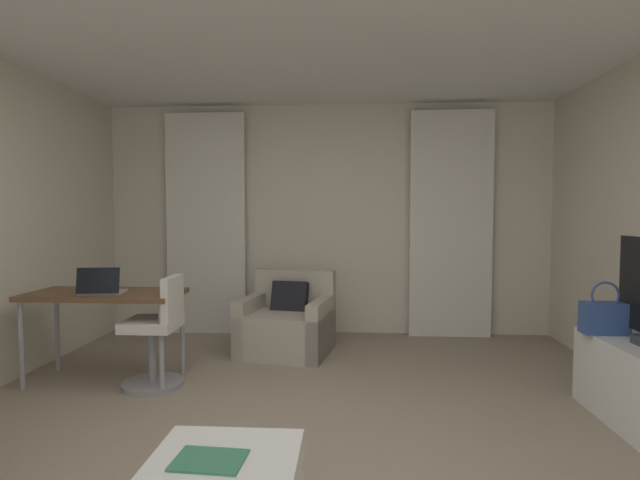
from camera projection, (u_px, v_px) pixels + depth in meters
name	position (u px, v px, depth m)	size (l,w,h in m)	color
ground_plane	(301.00, 467.00, 2.65)	(12.00, 12.00, 0.00)	gray
wall_window	(327.00, 220.00, 5.60)	(5.12, 0.06, 2.60)	beige
curtain_left_panel	(206.00, 224.00, 5.55)	(0.90, 0.06, 2.50)	silver
curtain_right_panel	(451.00, 224.00, 5.39)	(0.90, 0.06, 2.50)	silver
armchair	(287.00, 325.00, 4.82)	(0.96, 0.90, 0.79)	#B2A899
desk	(105.00, 301.00, 3.96)	(1.21, 0.56, 0.74)	brown
desk_chair	(157.00, 338.00, 3.85)	(0.48, 0.48, 0.88)	gray
laptop	(102.00, 288.00, 3.84)	(0.35, 0.29, 0.22)	#ADADB2
magazine_open	(209.00, 460.00, 1.94)	(0.29, 0.22, 0.01)	#387F5B
handbag_primary	(605.00, 317.00, 3.40)	(0.30, 0.14, 0.37)	#335193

